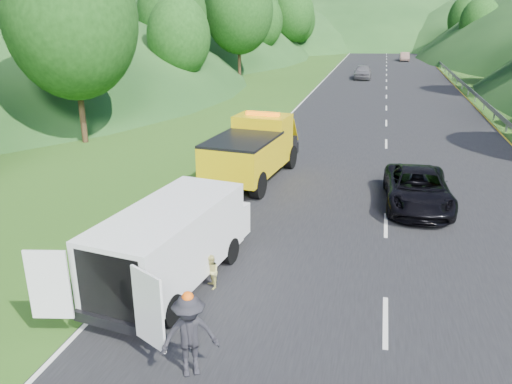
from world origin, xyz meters
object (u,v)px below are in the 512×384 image
(tow_truck, at_px, (253,149))
(white_van, at_px, (173,240))
(child, at_px, (212,288))
(worker, at_px, (192,374))
(woman, at_px, (185,247))
(suitcase, at_px, (161,234))
(passing_suv, at_px, (416,206))

(tow_truck, height_order, white_van, tow_truck)
(white_van, relative_size, child, 6.98)
(child, distance_m, worker, 3.39)
(woman, height_order, suitcase, woman)
(tow_truck, relative_size, white_van, 1.02)
(tow_truck, distance_m, woman, 7.45)
(woman, relative_size, suitcase, 3.30)
(suitcase, bearing_deg, passing_suv, 32.83)
(child, xyz_separation_m, passing_suv, (5.66, 7.70, 0.00))
(tow_truck, xyz_separation_m, woman, (-0.37, -7.31, -1.37))
(white_van, distance_m, passing_suv, 10.25)
(passing_suv, bearing_deg, tow_truck, 163.19)
(tow_truck, xyz_separation_m, passing_suv, (6.90, -1.81, -1.37))
(woman, relative_size, child, 1.89)
(white_van, xyz_separation_m, suitcase, (-1.48, 2.35, -1.00))
(tow_truck, height_order, suitcase, tow_truck)
(worker, bearing_deg, woman, 84.85)
(child, bearing_deg, tow_truck, 151.45)
(worker, bearing_deg, suitcase, 91.60)
(woman, bearing_deg, tow_truck, 6.98)
(woman, xyz_separation_m, suitcase, (-0.92, 0.21, 0.27))
(tow_truck, bearing_deg, woman, -86.57)
(white_van, height_order, woman, white_van)
(white_van, bearing_deg, woman, 112.43)
(tow_truck, xyz_separation_m, child, (1.25, -9.51, -1.37))
(woman, relative_size, worker, 0.99)
(tow_truck, height_order, worker, tow_truck)
(white_van, distance_m, worker, 4.01)
(tow_truck, bearing_deg, passing_suv, -8.33)
(tow_truck, xyz_separation_m, white_van, (0.18, -9.45, -0.10))
(white_van, xyz_separation_m, passing_suv, (6.72, 7.64, -1.27))
(tow_truck, bearing_deg, child, -76.17)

